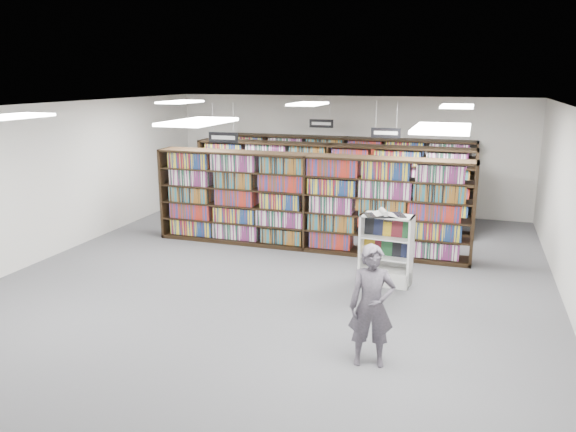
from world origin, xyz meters
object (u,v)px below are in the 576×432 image
(endcap_display, at_px, (386,259))
(shopper, at_px, (372,306))
(bookshelf_row_near, at_px, (307,202))
(open_book, at_px, (384,214))

(endcap_display, bearing_deg, shopper, -80.72)
(shopper, bearing_deg, bookshelf_row_near, 102.85)
(endcap_display, relative_size, open_book, 1.64)
(open_book, bearing_deg, bookshelf_row_near, 116.56)
(shopper, bearing_deg, endcap_display, 82.13)
(open_book, xyz_separation_m, shopper, (0.32, -3.00, -0.51))
(endcap_display, xyz_separation_m, open_book, (-0.05, -0.09, 0.88))
(endcap_display, height_order, shopper, shopper)
(bookshelf_row_near, distance_m, endcap_display, 2.62)
(open_book, bearing_deg, shopper, -106.20)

